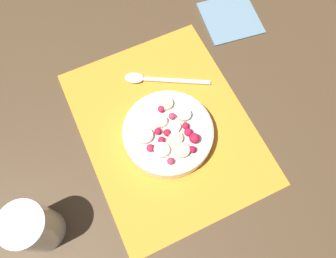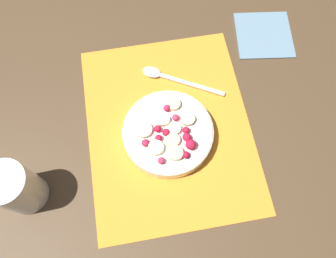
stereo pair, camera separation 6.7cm
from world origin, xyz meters
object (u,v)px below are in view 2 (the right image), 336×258
fruit_bowl (168,133)px  spoon (166,76)px  drinking_glass (16,188)px  napkin (264,34)px

fruit_bowl → spoon: fruit_bowl is taller
drinking_glass → napkin: drinking_glass is taller
spoon → drinking_glass: (0.22, -0.32, 0.05)m
fruit_bowl → drinking_glass: bearing=-76.2°
fruit_bowl → spoon: (-0.14, 0.02, -0.02)m
drinking_glass → napkin: bearing=117.2°
spoon → napkin: bearing=-133.8°
spoon → napkin: spoon is taller
spoon → napkin: 0.27m
fruit_bowl → spoon: 0.15m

